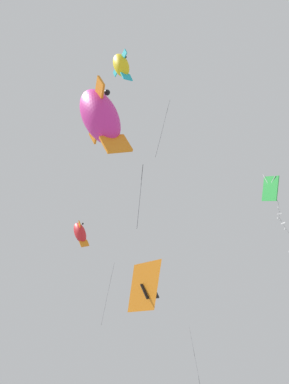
# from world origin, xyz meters

# --- Properties ---
(kite_fish_near_left) EXTENTS (2.44, 2.77, 7.85)m
(kite_fish_near_left) POSITION_xyz_m (9.56, -5.32, 39.39)
(kite_fish_near_left) COLOR red
(kite_fish_near_right) EXTENTS (1.87, 1.69, 5.46)m
(kite_fish_near_right) POSITION_xyz_m (8.17, 8.24, 29.35)
(kite_fish_near_right) COLOR #DB2D93
(kite_delta_highest) EXTENTS (3.42, 3.98, 8.80)m
(kite_delta_highest) POSITION_xyz_m (5.98, -6.71, 37.05)
(kite_delta_highest) COLOR orange
(kite_diamond_mid_left) EXTENTS (0.62, 1.49, 4.58)m
(kite_diamond_mid_left) POSITION_xyz_m (1.07, 0.56, 36.57)
(kite_diamond_mid_left) COLOR green
(kite_fish_low_drifter) EXTENTS (2.63, 2.62, 9.21)m
(kite_fish_low_drifter) POSITION_xyz_m (7.81, 4.97, 38.54)
(kite_fish_low_drifter) COLOR yellow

